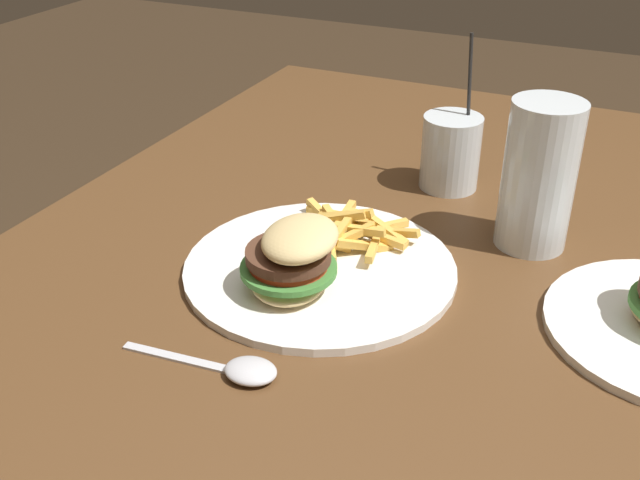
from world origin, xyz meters
name	(u,v)px	position (x,y,z in m)	size (l,w,h in m)	color
dining_table	(537,394)	(0.00, 0.00, 0.66)	(1.43, 1.34, 0.76)	brown
meal_plate_near	(312,262)	(0.02, -0.27, 0.78)	(0.32, 0.32, 0.09)	white
beer_glass	(538,181)	(-0.16, -0.06, 0.84)	(0.09, 0.09, 0.18)	silver
juice_glass	(450,156)	(-0.28, -0.19, 0.80)	(0.08, 0.08, 0.22)	silver
spoon	(243,370)	(0.21, -0.25, 0.76)	(0.05, 0.17, 0.01)	silver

